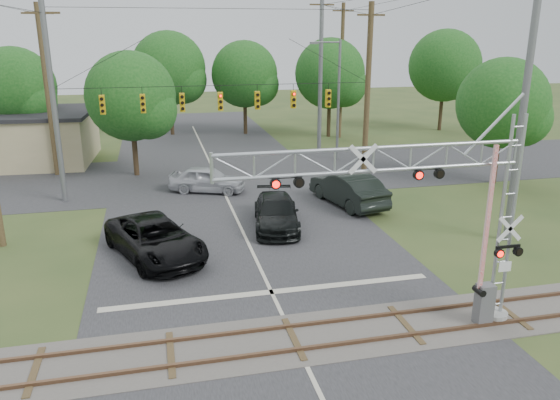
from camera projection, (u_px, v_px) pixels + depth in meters
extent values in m
plane|color=#324620|center=(311.00, 375.00, 16.15)|extent=(160.00, 160.00, 0.00)
cube|color=#28292B|center=(251.00, 249.00, 25.45)|extent=(14.00, 90.00, 0.02)
cube|color=#28292B|center=(216.00, 175.00, 38.47)|extent=(90.00, 12.00, 0.02)
cube|color=#4F4B45|center=(294.00, 339.00, 18.00)|extent=(90.00, 3.20, 0.05)
cube|color=brown|center=(300.00, 349.00, 17.31)|extent=(90.00, 0.12, 0.14)
cube|color=brown|center=(289.00, 326.00, 18.65)|extent=(90.00, 0.12, 0.14)
cylinder|color=gray|center=(494.00, 315.00, 19.25)|extent=(0.91, 0.91, 0.30)
cube|color=silver|center=(505.00, 267.00, 18.36)|extent=(0.45, 0.03, 0.35)
cube|color=#5D5E60|center=(484.00, 305.00, 18.75)|extent=(0.55, 0.45, 1.51)
cube|color=red|center=(488.00, 221.00, 17.78)|extent=(0.14, 0.09, 5.04)
cylinder|color=slate|center=(54.00, 105.00, 30.99)|extent=(0.32, 0.32, 11.50)
cylinder|color=#40311D|center=(367.00, 96.00, 35.10)|extent=(0.36, 0.36, 11.50)
cylinder|color=black|center=(220.00, 85.00, 32.78)|extent=(19.00, 0.03, 0.03)
cube|color=gold|center=(102.00, 105.00, 31.58)|extent=(0.30, 0.30, 1.10)
cube|color=gold|center=(143.00, 104.00, 32.08)|extent=(0.30, 0.30, 1.10)
cube|color=gold|center=(182.00, 102.00, 32.57)|extent=(0.30, 0.30, 1.10)
cube|color=gold|center=(220.00, 101.00, 33.07)|extent=(0.30, 0.30, 1.10)
cube|color=gold|center=(257.00, 100.00, 33.56)|extent=(0.30, 0.30, 1.10)
cube|color=gold|center=(293.00, 99.00, 34.06)|extent=(0.30, 0.30, 1.10)
cube|color=gold|center=(328.00, 98.00, 34.55)|extent=(0.30, 0.30, 1.10)
imported|color=black|center=(155.00, 239.00, 24.39)|extent=(5.03, 6.91, 1.75)
imported|color=black|center=(276.00, 213.00, 28.14)|extent=(3.10, 5.75, 1.58)
imported|color=#ADAFB5|center=(207.00, 179.00, 34.38)|extent=(5.12, 3.48, 1.62)
imported|color=black|center=(348.00, 189.00, 31.76)|extent=(3.25, 6.15, 1.93)
cylinder|color=slate|center=(338.00, 101.00, 42.01)|extent=(0.20, 0.20, 9.16)
cylinder|color=slate|center=(327.00, 42.00, 40.49)|extent=(2.03, 0.12, 0.12)
cube|color=#5D5E60|center=(314.00, 43.00, 40.28)|extent=(0.61, 0.25, 0.15)
cylinder|color=#40311D|center=(47.00, 92.00, 36.97)|extent=(0.34, 0.34, 11.56)
cube|color=#40311D|center=(37.00, 13.00, 35.47)|extent=(2.00, 0.12, 0.12)
cylinder|color=slate|center=(320.00, 76.00, 44.45)|extent=(0.34, 0.34, 12.43)
cube|color=#40311D|center=(322.00, 5.00, 42.81)|extent=(2.00, 0.12, 0.12)
cylinder|color=slate|center=(524.00, 107.00, 24.78)|extent=(0.34, 0.34, 12.88)
cylinder|color=#40311D|center=(341.00, 72.00, 50.47)|extent=(0.34, 0.34, 12.18)
cube|color=#40311D|center=(343.00, 11.00, 48.87)|extent=(2.00, 0.12, 0.12)
cylinder|color=#372919|center=(21.00, 135.00, 42.71)|extent=(0.36, 0.36, 3.99)
sphere|color=#154A16|center=(15.00, 88.00, 41.63)|extent=(6.16, 6.16, 6.16)
cylinder|color=#372919|center=(135.00, 148.00, 37.98)|extent=(0.36, 0.36, 3.92)
sphere|color=#154A16|center=(131.00, 96.00, 36.92)|extent=(6.07, 6.07, 6.07)
cylinder|color=#372919|center=(171.00, 112.00, 53.02)|extent=(0.36, 0.36, 4.52)
sphere|color=#154A16|center=(169.00, 68.00, 51.80)|extent=(6.98, 6.98, 6.98)
cylinder|color=#372919|center=(245.00, 113.00, 53.45)|extent=(0.36, 0.36, 4.11)
sphere|color=#154A16|center=(244.00, 74.00, 52.34)|extent=(6.35, 6.35, 6.35)
cylinder|color=#372919|center=(329.00, 115.00, 52.04)|extent=(0.36, 0.36, 4.23)
sphere|color=#154A16|center=(330.00, 73.00, 50.90)|extent=(6.53, 6.53, 6.53)
cylinder|color=#372919|center=(496.00, 155.00, 36.10)|extent=(0.36, 0.36, 3.77)
sphere|color=#154A16|center=(503.00, 103.00, 35.08)|extent=(5.82, 5.82, 5.82)
cylinder|color=#372919|center=(441.00, 108.00, 55.38)|extent=(0.36, 0.36, 4.59)
sphere|color=#154A16|center=(445.00, 66.00, 54.15)|extent=(7.09, 7.09, 7.09)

